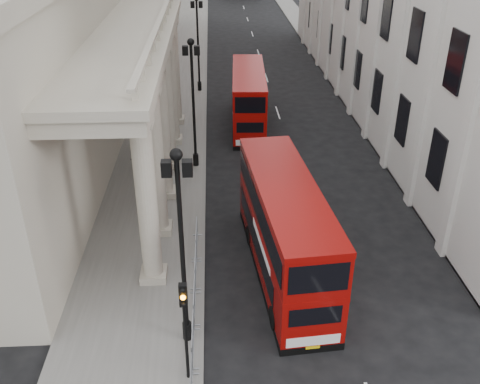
{
  "coord_description": "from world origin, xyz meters",
  "views": [
    {
      "loc": [
        0.69,
        -12.11,
        15.58
      ],
      "look_at": [
        1.89,
        11.34,
        2.74
      ],
      "focal_mm": 40.0,
      "sensor_mm": 36.0,
      "label": 1
    }
  ],
  "objects_px": {
    "pedestrian_c": "(153,144)",
    "pedestrian_b": "(137,159)",
    "lamp_post_mid": "(193,96)",
    "pedestrian_a": "(160,177)",
    "traffic_light": "(184,315)",
    "lamp_post_north": "(198,38)",
    "bus_near": "(285,228)",
    "lamp_post_south": "(181,238)",
    "bus_far": "(249,97)"
  },
  "relations": [
    {
      "from": "lamp_post_mid",
      "to": "pedestrian_a",
      "type": "bearing_deg",
      "value": -121.01
    },
    {
      "from": "traffic_light",
      "to": "lamp_post_south",
      "type": "bearing_deg",
      "value": 92.84
    },
    {
      "from": "lamp_post_south",
      "to": "lamp_post_mid",
      "type": "xyz_separation_m",
      "value": [
        0.0,
        16.0,
        0.0
      ]
    },
    {
      "from": "pedestrian_a",
      "to": "pedestrian_c",
      "type": "distance_m",
      "value": 5.18
    },
    {
      "from": "traffic_light",
      "to": "pedestrian_c",
      "type": "distance_m",
      "value": 20.05
    },
    {
      "from": "lamp_post_mid",
      "to": "pedestrian_a",
      "type": "distance_m",
      "value": 5.57
    },
    {
      "from": "pedestrian_c",
      "to": "pedestrian_b",
      "type": "bearing_deg",
      "value": -86.74
    },
    {
      "from": "lamp_post_north",
      "to": "pedestrian_b",
      "type": "relative_size",
      "value": 5.03
    },
    {
      "from": "pedestrian_b",
      "to": "lamp_post_north",
      "type": "bearing_deg",
      "value": -128.97
    },
    {
      "from": "lamp_post_south",
      "to": "pedestrian_a",
      "type": "xyz_separation_m",
      "value": [
        -2.05,
        12.58,
        -3.89
      ]
    },
    {
      "from": "bus_near",
      "to": "pedestrian_a",
      "type": "relative_size",
      "value": 6.13
    },
    {
      "from": "bus_near",
      "to": "lamp_post_north",
      "type": "bearing_deg",
      "value": 93.73
    },
    {
      "from": "lamp_post_mid",
      "to": "traffic_light",
      "type": "distance_m",
      "value": 18.11
    },
    {
      "from": "traffic_light",
      "to": "lamp_post_mid",
      "type": "bearing_deg",
      "value": 90.32
    },
    {
      "from": "traffic_light",
      "to": "pedestrian_a",
      "type": "bearing_deg",
      "value": 98.39
    },
    {
      "from": "lamp_post_mid",
      "to": "bus_far",
      "type": "relative_size",
      "value": 0.83
    },
    {
      "from": "lamp_post_north",
      "to": "bus_far",
      "type": "relative_size",
      "value": 0.83
    },
    {
      "from": "traffic_light",
      "to": "bus_far",
      "type": "relative_size",
      "value": 0.43
    },
    {
      "from": "bus_near",
      "to": "lamp_post_south",
      "type": "bearing_deg",
      "value": -140.41
    },
    {
      "from": "lamp_post_mid",
      "to": "lamp_post_north",
      "type": "height_order",
      "value": "same"
    },
    {
      "from": "lamp_post_south",
      "to": "lamp_post_north",
      "type": "relative_size",
      "value": 1.0
    },
    {
      "from": "lamp_post_north",
      "to": "lamp_post_mid",
      "type": "bearing_deg",
      "value": -90.0
    },
    {
      "from": "pedestrian_a",
      "to": "pedestrian_c",
      "type": "xyz_separation_m",
      "value": [
        -0.91,
        5.1,
        -0.0
      ]
    },
    {
      "from": "lamp_post_mid",
      "to": "pedestrian_a",
      "type": "relative_size",
      "value": 4.64
    },
    {
      "from": "bus_near",
      "to": "pedestrian_a",
      "type": "bearing_deg",
      "value": 122.87
    },
    {
      "from": "lamp_post_south",
      "to": "traffic_light",
      "type": "xyz_separation_m",
      "value": [
        0.1,
        -2.02,
        -1.8
      ]
    },
    {
      "from": "lamp_post_mid",
      "to": "traffic_light",
      "type": "xyz_separation_m",
      "value": [
        0.1,
        -18.02,
        -1.8
      ]
    },
    {
      "from": "lamp_post_mid",
      "to": "pedestrian_b",
      "type": "xyz_separation_m",
      "value": [
        -3.77,
        -0.68,
        -3.96
      ]
    },
    {
      "from": "lamp_post_south",
      "to": "pedestrian_c",
      "type": "height_order",
      "value": "lamp_post_south"
    },
    {
      "from": "pedestrian_c",
      "to": "lamp_post_mid",
      "type": "bearing_deg",
      "value": -7.6
    },
    {
      "from": "pedestrian_a",
      "to": "lamp_post_south",
      "type": "bearing_deg",
      "value": -88.99
    },
    {
      "from": "pedestrian_a",
      "to": "pedestrian_b",
      "type": "relative_size",
      "value": 1.08
    },
    {
      "from": "pedestrian_a",
      "to": "pedestrian_b",
      "type": "height_order",
      "value": "pedestrian_a"
    },
    {
      "from": "lamp_post_south",
      "to": "bus_far",
      "type": "relative_size",
      "value": 0.83
    },
    {
      "from": "lamp_post_mid",
      "to": "pedestrian_b",
      "type": "bearing_deg",
      "value": -169.76
    },
    {
      "from": "pedestrian_b",
      "to": "lamp_post_south",
      "type": "bearing_deg",
      "value": 77.57
    },
    {
      "from": "traffic_light",
      "to": "pedestrian_a",
      "type": "relative_size",
      "value": 2.4
    },
    {
      "from": "traffic_light",
      "to": "pedestrian_b",
      "type": "bearing_deg",
      "value": 102.57
    },
    {
      "from": "lamp_post_north",
      "to": "bus_near",
      "type": "bearing_deg",
      "value": -80.95
    },
    {
      "from": "bus_near",
      "to": "bus_far",
      "type": "relative_size",
      "value": 1.09
    },
    {
      "from": "lamp_post_mid",
      "to": "lamp_post_north",
      "type": "distance_m",
      "value": 16.0
    },
    {
      "from": "bus_far",
      "to": "pedestrian_c",
      "type": "bearing_deg",
      "value": -138.14
    },
    {
      "from": "bus_near",
      "to": "bus_far",
      "type": "height_order",
      "value": "bus_near"
    },
    {
      "from": "lamp_post_north",
      "to": "traffic_light",
      "type": "distance_m",
      "value": 34.07
    },
    {
      "from": "bus_far",
      "to": "pedestrian_c",
      "type": "xyz_separation_m",
      "value": [
        -6.92,
        -5.67,
        -1.24
      ]
    },
    {
      "from": "traffic_light",
      "to": "bus_far",
      "type": "xyz_separation_m",
      "value": [
        3.86,
        25.38,
        -0.86
      ]
    },
    {
      "from": "pedestrian_a",
      "to": "bus_far",
      "type": "bearing_deg",
      "value": 52.58
    },
    {
      "from": "lamp_post_south",
      "to": "bus_near",
      "type": "bearing_deg",
      "value": 44.9
    },
    {
      "from": "lamp_post_north",
      "to": "pedestrian_c",
      "type": "bearing_deg",
      "value": -101.69
    },
    {
      "from": "lamp_post_south",
      "to": "bus_near",
      "type": "height_order",
      "value": "lamp_post_south"
    }
  ]
}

